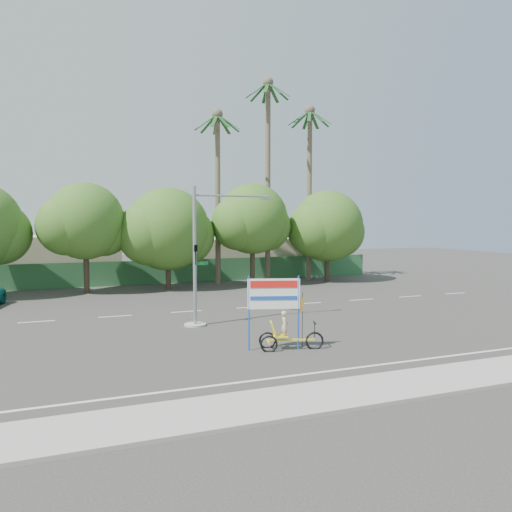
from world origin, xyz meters
name	(u,v)px	position (x,y,z in m)	size (l,w,h in m)	color
ground	(272,339)	(0.00, 0.00, 0.00)	(120.00, 120.00, 0.00)	#33302D
sidewalk_near	(369,390)	(0.00, -7.50, 0.06)	(50.00, 2.40, 0.12)	gray
fence	(172,272)	(0.00, 21.50, 1.00)	(38.00, 0.08, 2.00)	#336B3D
building_left	(45,259)	(-10.00, 26.00, 2.00)	(12.00, 8.00, 4.00)	#BAAD94
building_right	(242,256)	(8.00, 26.00, 1.80)	(14.00, 8.00, 3.60)	#BAAD94
tree_left	(85,224)	(-7.05, 18.00, 5.06)	(6.66, 5.60, 8.07)	#473828
tree_center	(167,232)	(-1.05, 18.00, 4.47)	(7.62, 6.40, 7.85)	#473828
tree_right	(252,221)	(5.95, 18.00, 5.24)	(6.90, 5.80, 8.36)	#473828
tree_far_right	(327,228)	(12.95, 18.00, 4.64)	(7.38, 6.20, 7.94)	#473828
palm_tall	(268,160)	(8.00, 19.50, 10.46)	(3.73, 3.79, 17.45)	#70604C
palm_mid	(309,174)	(12.00, 19.50, 9.40)	(3.73, 3.79, 15.45)	#70604C
palm_short	(218,177)	(3.50, 19.50, 8.86)	(3.73, 3.79, 14.45)	#70604C
traffic_signal	(201,268)	(-2.20, 3.98, 2.92)	(4.72, 1.10, 7.00)	gray
trike_billboard	(281,320)	(-0.42, -1.88, 1.24)	(3.03, 1.27, 3.09)	black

